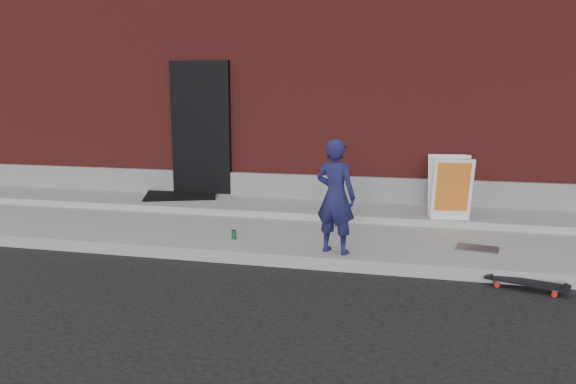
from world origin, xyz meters
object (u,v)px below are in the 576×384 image
(child, at_px, (336,196))
(soda_can, at_px, (234,235))
(pizza_sign, at_px, (450,187))
(skateboard, at_px, (527,283))

(child, height_order, soda_can, child)
(child, distance_m, soda_can, 1.51)
(pizza_sign, bearing_deg, soda_can, -151.97)
(child, distance_m, skateboard, 2.22)
(child, relative_size, soda_can, 11.46)
(skateboard, relative_size, soda_can, 6.92)
(skateboard, bearing_deg, child, 169.55)
(soda_can, bearing_deg, skateboard, -11.09)
(child, xyz_separation_m, pizza_sign, (1.34, 1.72, -0.12))
(pizza_sign, bearing_deg, skateboard, -71.32)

